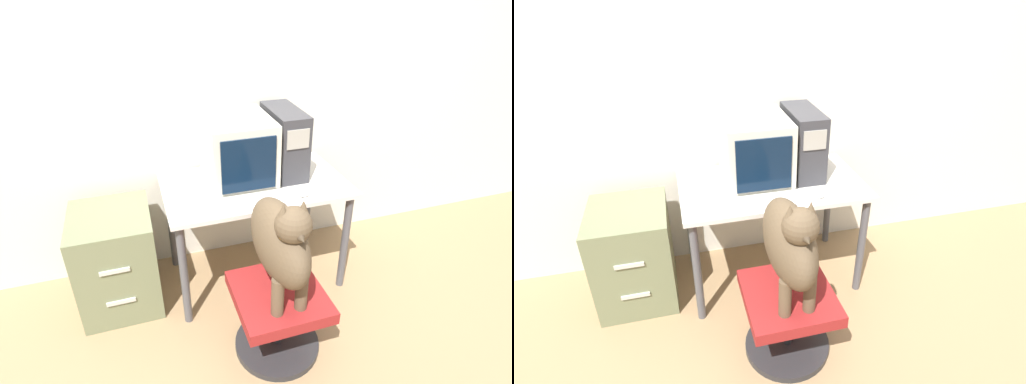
# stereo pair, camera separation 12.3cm
# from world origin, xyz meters

# --- Properties ---
(ground_plane) EXTENTS (12.00, 12.00, 0.00)m
(ground_plane) POSITION_xyz_m (0.00, 0.00, 0.00)
(ground_plane) COLOR #937551
(wall_back) EXTENTS (8.00, 0.05, 2.60)m
(wall_back) POSITION_xyz_m (0.00, 0.75, 1.30)
(wall_back) COLOR silver
(wall_back) RESTS_ON ground_plane
(desk) EXTENTS (1.16, 0.68, 0.75)m
(desk) POSITION_xyz_m (0.00, 0.34, 0.64)
(desk) COLOR silver
(desk) RESTS_ON ground_plane
(crt_monitor) EXTENTS (0.40, 0.49, 0.42)m
(crt_monitor) POSITION_xyz_m (-0.09, 0.42, 0.95)
(crt_monitor) COLOR beige
(crt_monitor) RESTS_ON desk
(pc_tower) EXTENTS (0.19, 0.44, 0.43)m
(pc_tower) POSITION_xyz_m (0.24, 0.45, 0.96)
(pc_tower) COLOR #333338
(pc_tower) RESTS_ON desk
(keyboard) EXTENTS (0.46, 0.16, 0.03)m
(keyboard) POSITION_xyz_m (-0.06, 0.10, 0.76)
(keyboard) COLOR silver
(keyboard) RESTS_ON desk
(computer_mouse) EXTENTS (0.06, 0.04, 0.04)m
(computer_mouse) POSITION_xyz_m (0.23, 0.08, 0.77)
(computer_mouse) COLOR silver
(computer_mouse) RESTS_ON desk
(office_chair) EXTENTS (0.49, 0.50, 0.42)m
(office_chair) POSITION_xyz_m (-0.07, -0.31, 0.25)
(office_chair) COLOR #262628
(office_chair) RESTS_ON ground_plane
(dog) EXTENTS (0.23, 0.60, 0.63)m
(dog) POSITION_xyz_m (-0.07, -0.31, 0.76)
(dog) COLOR brown
(dog) RESTS_ON office_chair
(filing_cabinet) EXTENTS (0.48, 0.53, 0.66)m
(filing_cabinet) POSITION_xyz_m (-0.91, 0.37, 0.33)
(filing_cabinet) COLOR #6B7251
(filing_cabinet) RESTS_ON ground_plane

